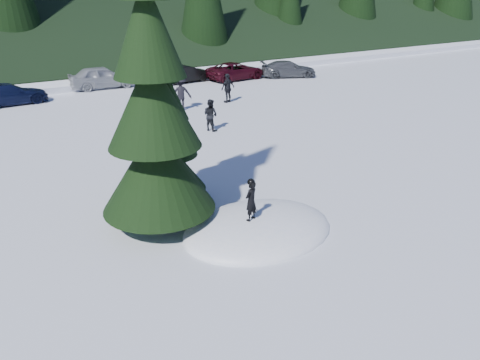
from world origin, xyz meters
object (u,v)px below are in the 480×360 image
adult_0 (211,115)px  car_7 (288,69)px  adult_2 (181,93)px  spruce_short (169,138)px  car_4 (102,77)px  spruce_tall (153,114)px  car_6 (236,71)px  adult_1 (228,88)px  car_5 (186,74)px  car_3 (8,94)px  child_skier (251,201)px

adult_0 → car_7: 15.18m
adult_0 → adult_2: adult_2 is taller
spruce_short → car_4: bearing=79.5°
spruce_tall → car_4: size_ratio=1.95×
adult_2 → spruce_tall: bearing=75.9°
car_6 → spruce_tall: bearing=138.2°
adult_1 → car_7: size_ratio=0.41×
adult_0 → adult_1: (3.71, 4.61, 0.09)m
spruce_short → car_6: 21.40m
spruce_tall → spruce_short: bearing=54.5°
spruce_tall → adult_2: spruce_tall is taller
adult_1 → car_5: size_ratio=0.46×
car_3 → car_6: bearing=-95.3°
car_5 → car_6: size_ratio=0.82×
spruce_tall → child_skier: spruce_tall is taller
car_6 → adult_0: bearing=138.5°
car_4 → car_6: 9.59m
child_skier → car_3: (-3.41, 20.53, -0.43)m
car_3 → car_7: (19.37, -1.52, -0.02)m
child_skier → car_6: 23.61m
adult_0 → spruce_short: bearing=119.3°
child_skier → adult_0: size_ratio=0.76×
spruce_short → adult_1: 13.98m
spruce_tall → car_4: spruce_tall is taller
adult_2 → car_3: 10.30m
spruce_tall → car_6: spruce_tall is taller
car_3 → spruce_tall: bearing=-179.7°
adult_0 → car_6: adult_0 is taller
spruce_tall → adult_0: 10.05m
adult_1 → car_5: bearing=-109.5°
adult_1 → car_6: 7.44m
child_skier → adult_1: (7.75, 14.23, -0.20)m
car_5 → car_3: bearing=88.0°
child_skier → car_3: size_ratio=0.27×
adult_0 → car_4: size_ratio=0.35×
adult_2 → car_4: adult_2 is taller
car_3 → adult_1: bearing=-123.9°
adult_1 → car_3: size_ratio=0.40×
car_3 → car_4: bearing=-77.5°
adult_1 → car_4: adult_1 is taller
car_6 → car_7: car_6 is taller
adult_0 → car_7: size_ratio=0.36×
adult_0 → car_6: bearing=-59.6°
car_3 → car_6: size_ratio=0.95×
adult_2 → car_3: adult_2 is taller
adult_2 → car_5: size_ratio=0.51×
child_skier → car_4: size_ratio=0.26×
car_5 → car_7: car_5 is taller
adult_1 → car_7: (8.21, 4.78, -0.25)m
spruce_short → car_3: (-2.54, 17.23, -1.48)m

